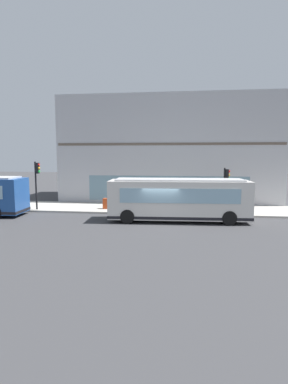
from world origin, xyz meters
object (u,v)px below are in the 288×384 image
at_px(city_bus_nearside, 179,200).
at_px(newspaper_vending_box, 106,203).
at_px(traffic_light_near_corner, 226,182).
at_px(pedestrian_near_building_entrance, 240,195).
at_px(traffic_light_down_block, 37,176).
at_px(fire_hydrant, 146,201).
at_px(pedestrian_near_hydrant, 211,197).

relative_size(city_bus_nearside, newspaper_vending_box, 11.29).
xyz_separation_m(traffic_light_near_corner, pedestrian_near_building_entrance, (3.54, -1.79, -1.50)).
distance_m(city_bus_nearside, traffic_light_down_block, 12.27).
xyz_separation_m(fire_hydrant, pedestrian_near_building_entrance, (0.09, -8.51, 0.66)).
distance_m(traffic_light_near_corner, pedestrian_near_building_entrance, 4.24).
relative_size(traffic_light_near_corner, fire_hydrant, 4.88).
bearing_deg(traffic_light_down_block, pedestrian_near_building_entrance, -77.99).
bearing_deg(city_bus_nearside, newspaper_vending_box, 61.05).
bearing_deg(newspaper_vending_box, traffic_light_near_corner, -95.25).
relative_size(traffic_light_near_corner, traffic_light_down_block, 0.89).
xyz_separation_m(pedestrian_near_building_entrance, pedestrian_near_hydrant, (-1.15, 2.71, -0.06)).
bearing_deg(pedestrian_near_hydrant, traffic_light_down_block, 99.86).
bearing_deg(pedestrian_near_hydrant, newspaper_vending_box, 99.29).
xyz_separation_m(city_bus_nearside, pedestrian_near_building_entrance, (6.12, -5.44, -0.38)).
height_order(city_bus_nearside, newspaper_vending_box, city_bus_nearside).
distance_m(fire_hydrant, pedestrian_near_building_entrance, 8.54).
distance_m(city_bus_nearside, traffic_light_near_corner, 4.61).
distance_m(traffic_light_down_block, pedestrian_near_building_entrance, 17.87).
xyz_separation_m(city_bus_nearside, pedestrian_near_hydrant, (4.97, -2.73, -0.44)).
xyz_separation_m(traffic_light_near_corner, pedestrian_near_hydrant, (2.40, 0.92, -1.55)).
bearing_deg(fire_hydrant, newspaper_vending_box, 128.07).
bearing_deg(city_bus_nearside, pedestrian_near_building_entrance, -41.63).
height_order(traffic_light_near_corner, newspaper_vending_box, traffic_light_near_corner).
distance_m(city_bus_nearside, newspaper_vending_box, 7.28).
xyz_separation_m(traffic_light_near_corner, fire_hydrant, (3.46, 6.72, -2.16)).
xyz_separation_m(traffic_light_down_block, pedestrian_near_hydrant, (2.55, -14.68, -1.87)).
height_order(traffic_light_near_corner, pedestrian_near_hydrant, traffic_light_near_corner).
bearing_deg(newspaper_vending_box, city_bus_nearside, -118.95).
height_order(fire_hydrant, pedestrian_near_hydrant, pedestrian_near_hydrant).
relative_size(traffic_light_down_block, newspaper_vending_box, 4.52).
bearing_deg(traffic_light_near_corner, city_bus_nearside, 125.20).
relative_size(city_bus_nearside, traffic_light_down_block, 2.50).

